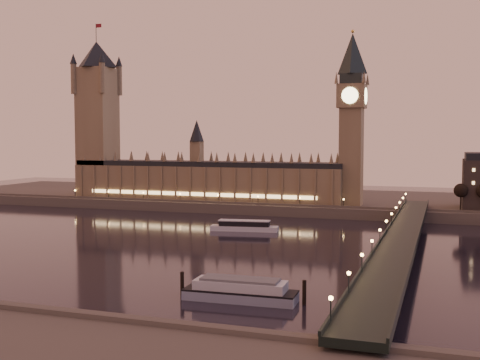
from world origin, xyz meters
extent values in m
plane|color=black|center=(0.00, 0.00, 0.00)|extent=(700.00, 700.00, 0.00)
cube|color=#423D35|center=(30.00, 165.00, 3.00)|extent=(560.00, 130.00, 6.00)
cube|color=brown|center=(-40.00, 121.00, 17.00)|extent=(180.00, 26.00, 22.00)
cube|color=black|center=(-40.00, 121.00, 29.60)|extent=(180.00, 22.00, 3.20)
cube|color=#FFCC7F|center=(-40.00, 107.50, 11.00)|extent=(153.00, 0.25, 2.20)
cube|color=brown|center=(-120.00, 121.00, 50.00)|extent=(22.00, 22.00, 88.00)
cone|color=black|center=(-120.00, 121.00, 103.00)|extent=(31.68, 31.68, 18.00)
cylinder|color=black|center=(-120.00, 121.00, 118.00)|extent=(0.44, 0.44, 12.00)
cube|color=maroon|center=(-117.80, 121.00, 122.50)|extent=(4.00, 0.15, 2.50)
cube|color=brown|center=(54.00, 121.00, 35.00)|extent=(13.00, 13.00, 58.00)
cube|color=brown|center=(54.00, 121.00, 71.00)|extent=(16.00, 16.00, 14.00)
cylinder|color=#FFEAA5|center=(54.00, 112.82, 71.00)|extent=(9.60, 0.35, 9.60)
cylinder|color=#FFEAA5|center=(45.82, 121.00, 71.00)|extent=(0.35, 9.60, 9.60)
cube|color=black|center=(54.00, 121.00, 81.00)|extent=(13.00, 13.00, 6.00)
cone|color=black|center=(54.00, 121.00, 96.00)|extent=(17.68, 17.68, 24.00)
sphere|color=gold|center=(54.00, 121.00, 109.00)|extent=(2.00, 2.00, 2.00)
cube|color=black|center=(92.00, 0.00, 8.00)|extent=(13.00, 260.00, 2.00)
cube|color=black|center=(85.70, 0.00, 9.50)|extent=(0.60, 260.00, 1.00)
cube|color=black|center=(98.30, 0.00, 9.50)|extent=(0.60, 260.00, 1.00)
cylinder|color=black|center=(114.53, 109.00, 10.97)|extent=(0.70, 0.70, 9.93)
sphere|color=black|center=(114.53, 109.00, 16.15)|extent=(6.62, 6.62, 6.62)
cube|color=silver|center=(13.08, 42.23, 1.24)|extent=(34.52, 12.38, 2.48)
cube|color=black|center=(13.08, 42.23, 3.72)|extent=(25.64, 9.74, 2.48)
cube|color=silver|center=(13.08, 42.23, 5.18)|extent=(26.35, 10.13, 0.45)
cube|color=gray|center=(52.84, -80.20, 1.32)|extent=(32.83, 10.43, 2.64)
cube|color=black|center=(52.84, -80.20, 2.89)|extent=(32.83, 10.43, 0.51)
cube|color=silver|center=(52.84, -80.20, 4.47)|extent=(26.70, 9.17, 2.64)
cube|color=#595B5E|center=(52.84, -80.20, 6.14)|extent=(22.60, 8.00, 0.71)
cylinder|color=black|center=(34.58, -79.93, 3.45)|extent=(1.12, 1.12, 6.90)
cylinder|color=black|center=(71.10, -78.46, 3.45)|extent=(1.12, 1.12, 6.90)
camera|label=1|loc=(107.54, -239.88, 46.45)|focal=45.00mm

